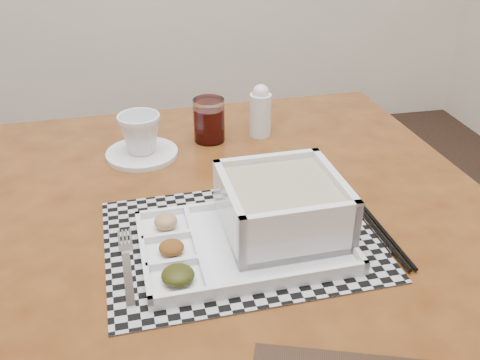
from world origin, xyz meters
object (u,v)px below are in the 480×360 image
at_px(dining_table, 229,239).
at_px(creamer_bottle, 260,111).
at_px(serving_tray, 271,216).
at_px(juice_glass, 209,122).
at_px(cup, 140,134).

bearing_deg(dining_table, creamer_bottle, 66.09).
relative_size(serving_tray, creamer_bottle, 2.76).
bearing_deg(serving_tray, creamer_bottle, 78.98).
relative_size(dining_table, creamer_bottle, 8.40).
bearing_deg(juice_glass, dining_table, -91.75).
distance_m(dining_table, serving_tray, 0.17).
height_order(dining_table, juice_glass, juice_glass).
xyz_separation_m(dining_table, creamer_bottle, (0.12, 0.28, 0.13)).
distance_m(serving_tray, creamer_bottle, 0.40).
bearing_deg(creamer_bottle, cup, -168.91).
xyz_separation_m(serving_tray, cup, (-0.19, 0.34, 0.01)).
xyz_separation_m(juice_glass, creamer_bottle, (0.12, 0.00, 0.01)).
bearing_deg(dining_table, juice_glass, 88.25).
height_order(dining_table, creamer_bottle, creamer_bottle).
height_order(cup, creamer_bottle, creamer_bottle).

